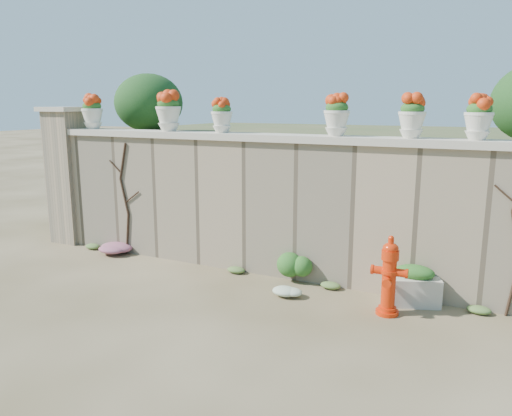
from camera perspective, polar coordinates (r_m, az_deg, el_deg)
The scene contains 18 objects.
ground at distance 6.24m, azimuth -4.89°, elevation -12.17°, with size 80.00×80.00×0.00m, color #4E4227.
stone_wall at distance 7.46m, azimuth 2.12°, elevation -0.04°, with size 8.00×0.40×2.00m, color gray.
wall_cap at distance 7.31m, azimuth 2.19°, elevation 8.03°, with size 8.10×0.52×0.10m, color beige.
gate_pillar at distance 9.84m, azimuth -20.53°, elevation 3.62°, with size 0.72×0.72×2.48m.
raised_fill at distance 10.42m, azimuth 9.37°, elevation 3.20°, with size 9.00×6.00×2.00m, color #384C23.
back_shrub_left at distance 10.00m, azimuth -12.15°, elevation 11.66°, with size 1.30×1.30×1.10m, color #143814.
vine_left at distance 8.71m, azimuth -14.76°, elevation 1.23°, with size 0.60×0.04×1.91m.
fire_hydrant at distance 6.29m, azimuth 14.97°, elevation -7.47°, with size 0.42×0.30×0.99m.
planter_box at distance 6.78m, azimuth 17.62°, elevation -8.50°, with size 0.72×0.56×0.52m.
green_shrub at distance 7.24m, azimuth 4.68°, elevation -6.27°, with size 0.61×0.55×0.58m, color #1E5119.
magenta_clump at distance 8.88m, azimuth -15.59°, elevation -4.42°, with size 0.87×0.58×0.23m, color #CF2990.
white_flowers at distance 6.71m, azimuth 3.81°, elevation -9.62°, with size 0.46×0.37×0.16m, color white.
urn_pot_0 at distance 9.29m, azimuth -18.21°, elevation 10.32°, with size 0.36×0.36×0.57m.
urn_pot_1 at distance 8.24m, azimuth -9.98°, elevation 10.81°, with size 0.40×0.40×0.63m.
urn_pot_2 at distance 7.71m, azimuth -3.93°, elevation 10.47°, with size 0.33×0.33×0.51m.
urn_pot_3 at distance 6.98m, azimuth 9.21°, elevation 10.38°, with size 0.35×0.35×0.56m.
urn_pot_4 at distance 6.75m, azimuth 17.40°, elevation 9.90°, with size 0.35×0.35×0.54m.
urn_pot_5 at distance 6.67m, azimuth 24.09°, elevation 9.37°, with size 0.34×0.34×0.54m.
Camera 1 is at (2.98, -4.86, 2.53)m, focal length 35.00 mm.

